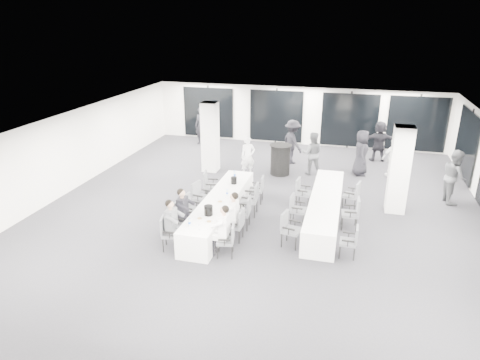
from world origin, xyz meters
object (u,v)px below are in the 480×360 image
Objects in this scene: chair_side_right_near at (351,240)px; ice_bucket_near at (208,210)px; chair_side_left_near at (289,227)px; standing_guest_f at (379,138)px; chair_main_left_fourth at (200,195)px; chair_main_left_far at (210,184)px; chair_side_left_mid at (296,207)px; chair_side_right_far at (353,193)px; chair_main_right_fourth at (252,197)px; standing_guest_e at (362,150)px; cocktail_table at (280,159)px; standing_guest_c at (293,139)px; ice_bucket_far at (234,180)px; chair_side_left_far at (302,190)px; standing_guest_h at (455,173)px; chair_main_left_mid at (190,207)px; banquet_table_main at (220,209)px; chair_main_left_near at (168,231)px; chair_main_right_near at (228,238)px; standing_guest_d at (393,155)px; chair_main_right_mid at (244,211)px; chair_main_left_second at (180,217)px; standing_guest_a at (248,154)px; standing_guest_g at (201,123)px; chair_main_right_far at (258,188)px; chair_main_right_second at (237,223)px; standing_guest_b at (312,151)px; banquet_table_side at (325,208)px; chair_side_right_mid at (353,211)px.

chair_side_right_near is 3.15× the size of ice_bucket_near.
standing_guest_f is (2.62, 8.37, 0.45)m from chair_side_left_near.
chair_main_left_far reaches higher than chair_main_left_fourth.
chair_side_right_far reaches higher than chair_side_left_mid.
chair_main_left_far is 5.45m from chair_side_right_near.
standing_guest_e is at bearing -37.86° from chair_main_right_fourth.
cocktail_table is 0.57× the size of standing_guest_c.
chair_main_left_far is at bearing 167.34° from ice_bucket_far.
chair_side_left_far is 5.15m from standing_guest_h.
banquet_table_main is at bearing 127.76° from chair_main_left_mid.
chair_main_left_near is at bearing 115.70° from standing_guest_h.
standing_guest_f is at bearing -35.28° from chair_main_right_near.
chair_side_left_near is at bearing 77.37° from chair_main_left_fourth.
standing_guest_f is (0.96, 8.58, 0.50)m from chair_side_right_near.
standing_guest_d is 0.86× the size of standing_guest_f.
chair_main_right_fourth is at bearing 37.92° from banquet_table_main.
chair_main_left_second is at bearing 113.80° from chair_main_right_mid.
standing_guest_a reaches higher than chair_side_left_mid.
chair_main_left_second is 0.95m from ice_bucket_near.
chair_main_left_mid is 7.63m from standing_guest_e.
chair_main_left_near is 3.26m from chair_side_left_near.
chair_main_left_second is 0.47× the size of standing_guest_g.
chair_main_right_mid is at bearing 176.72° from chair_main_right_fourth.
banquet_table_main is 5.59× the size of chair_main_right_near.
chair_main_left_far is 0.47× the size of standing_guest_c.
standing_guest_a is (0.69, 3.59, 0.35)m from chair_main_left_fourth.
chair_main_left_fourth is 3.52× the size of ice_bucket_near.
chair_main_left_fourth is 1.01× the size of chair_side_left_near.
chair_main_right_far is at bearing -125.96° from chair_side_left_mid.
standing_guest_f is at bearing -0.55° from standing_guest_a.
standing_guest_d reaches higher than ice_bucket_near.
chair_side_left_near is at bearing 91.59° from chair_main_left_mid.
chair_main_left_near is 4.03m from chair_main_right_far.
chair_main_right_near is 0.88m from chair_main_right_second.
banquet_table_main is 6.33m from standing_guest_c.
standing_guest_f is at bearing -99.50° from standing_guest_d.
banquet_table_main is 2.58× the size of standing_guest_b.
ice_bucket_far is at bearing 163.32° from chair_main_left_mid.
chair_side_left_mid is at bearing 10.97° from banquet_table_main.
chair_main_left_far is 4.68m from standing_guest_b.
chair_main_right_mid is at bearing -92.58° from cocktail_table.
banquet_table_side is at bearing -50.52° from chair_main_right_near.
chair_main_left_near is 8.91m from standing_guest_e.
standing_guest_c reaches higher than ice_bucket_far.
standing_guest_d is at bearing 113.35° from chair_main_left_far.
chair_main_left_second is 1.06× the size of chair_main_right_far.
chair_side_right_mid is (3.10, 2.45, 0.04)m from chair_main_right_near.
chair_main_left_mid is 6.20m from standing_guest_b.
chair_main_left_near is 4.90m from chair_side_left_far.
chair_main_right_mid is 3.82m from chair_side_right_far.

